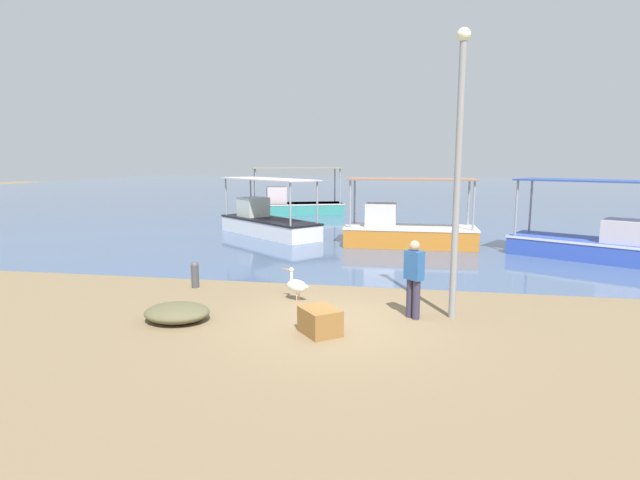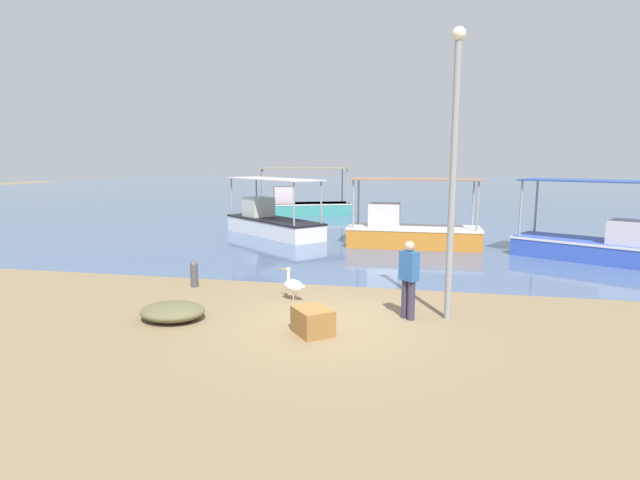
{
  "view_description": "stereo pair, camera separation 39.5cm",
  "coord_description": "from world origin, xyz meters",
  "px_view_note": "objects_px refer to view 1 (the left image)",
  "views": [
    {
      "loc": [
        1.46,
        -10.01,
        3.36
      ],
      "look_at": [
        -1.15,
        4.39,
        1.01
      ],
      "focal_mm": 28.0,
      "sensor_mm": 36.0,
      "label": 1
    },
    {
      "loc": [
        1.85,
        -9.93,
        3.36
      ],
      "look_at": [
        -1.15,
        4.39,
        1.01
      ],
      "focal_mm": 28.0,
      "sensor_mm": 36.0,
      "label": 2
    }
  ],
  "objects_px": {
    "pelican": "(297,285)",
    "mooring_bollard": "(195,274)",
    "net_pile": "(177,312)",
    "fishing_boat_near_right": "(294,204)",
    "lamp_post": "(458,161)",
    "fishing_boat_center": "(593,242)",
    "fisherman_standing": "(414,277)",
    "fishing_boat_near_left": "(267,221)",
    "cargo_crate": "(320,321)",
    "fishing_boat_outer": "(406,230)"
  },
  "relations": [
    {
      "from": "pelican",
      "to": "mooring_bollard",
      "type": "bearing_deg",
      "value": 166.01
    },
    {
      "from": "net_pile",
      "to": "pelican",
      "type": "bearing_deg",
      "value": 42.43
    },
    {
      "from": "fishing_boat_near_right",
      "to": "lamp_post",
      "type": "height_order",
      "value": "lamp_post"
    },
    {
      "from": "fishing_boat_center",
      "to": "net_pile",
      "type": "height_order",
      "value": "fishing_boat_center"
    },
    {
      "from": "fishing_boat_center",
      "to": "fisherman_standing",
      "type": "distance_m",
      "value": 9.81
    },
    {
      "from": "lamp_post",
      "to": "fishing_boat_near_right",
      "type": "bearing_deg",
      "value": 112.54
    },
    {
      "from": "mooring_bollard",
      "to": "fishing_boat_near_left",
      "type": "bearing_deg",
      "value": 94.65
    },
    {
      "from": "net_pile",
      "to": "cargo_crate",
      "type": "bearing_deg",
      "value": -4.47
    },
    {
      "from": "pelican",
      "to": "net_pile",
      "type": "bearing_deg",
      "value": -137.57
    },
    {
      "from": "fishing_boat_near_right",
      "to": "fishing_boat_outer",
      "type": "relative_size",
      "value": 1.17
    },
    {
      "from": "fisherman_standing",
      "to": "cargo_crate",
      "type": "distance_m",
      "value": 2.32
    },
    {
      "from": "fisherman_standing",
      "to": "cargo_crate",
      "type": "relative_size",
      "value": 2.17
    },
    {
      "from": "fishing_boat_near_right",
      "to": "fishing_boat_center",
      "type": "bearing_deg",
      "value": -41.8
    },
    {
      "from": "fisherman_standing",
      "to": "fishing_boat_near_left",
      "type": "bearing_deg",
      "value": 120.39
    },
    {
      "from": "cargo_crate",
      "to": "lamp_post",
      "type": "bearing_deg",
      "value": 30.02
    },
    {
      "from": "lamp_post",
      "to": "fishing_boat_near_left",
      "type": "bearing_deg",
      "value": 123.95
    },
    {
      "from": "fishing_boat_center",
      "to": "fishing_boat_outer",
      "type": "height_order",
      "value": "fishing_boat_center"
    },
    {
      "from": "net_pile",
      "to": "cargo_crate",
      "type": "height_order",
      "value": "cargo_crate"
    },
    {
      "from": "fisherman_standing",
      "to": "pelican",
      "type": "bearing_deg",
      "value": 162.41
    },
    {
      "from": "fishing_boat_near_left",
      "to": "net_pile",
      "type": "distance_m",
      "value": 12.22
    },
    {
      "from": "fishing_boat_outer",
      "to": "net_pile",
      "type": "relative_size",
      "value": 3.68
    },
    {
      "from": "fishing_boat_near_right",
      "to": "fishing_boat_near_left",
      "type": "xyz_separation_m",
      "value": [
        0.75,
        -8.56,
        -0.03
      ]
    },
    {
      "from": "fishing_boat_near_right",
      "to": "fishing_boat_center",
      "type": "xyz_separation_m",
      "value": [
        13.3,
        -11.89,
        -0.05
      ]
    },
    {
      "from": "fishing_boat_center",
      "to": "pelican",
      "type": "relative_size",
      "value": 6.55
    },
    {
      "from": "fishing_boat_outer",
      "to": "cargo_crate",
      "type": "distance_m",
      "value": 10.63
    },
    {
      "from": "pelican",
      "to": "net_pile",
      "type": "xyz_separation_m",
      "value": [
        -2.14,
        -1.96,
        -0.19
      ]
    },
    {
      "from": "fishing_boat_center",
      "to": "fishing_boat_near_left",
      "type": "height_order",
      "value": "fishing_boat_center"
    },
    {
      "from": "fishing_boat_near_right",
      "to": "fishing_boat_outer",
      "type": "height_order",
      "value": "fishing_boat_near_right"
    },
    {
      "from": "fishing_boat_near_right",
      "to": "fishing_boat_near_left",
      "type": "distance_m",
      "value": 8.59
    },
    {
      "from": "pelican",
      "to": "cargo_crate",
      "type": "xyz_separation_m",
      "value": [
        0.97,
        -2.2,
        -0.12
      ]
    },
    {
      "from": "fishing_boat_near_left",
      "to": "fishing_boat_outer",
      "type": "relative_size",
      "value": 1.07
    },
    {
      "from": "fisherman_standing",
      "to": "net_pile",
      "type": "xyz_separation_m",
      "value": [
        -4.9,
        -1.08,
        -0.73
      ]
    },
    {
      "from": "fishing_boat_near_right",
      "to": "fisherman_standing",
      "type": "bearing_deg",
      "value": -69.76
    },
    {
      "from": "cargo_crate",
      "to": "fishing_boat_center",
      "type": "bearing_deg",
      "value": 48.91
    },
    {
      "from": "fishing_boat_outer",
      "to": "fisherman_standing",
      "type": "distance_m",
      "value": 9.2
    },
    {
      "from": "lamp_post",
      "to": "cargo_crate",
      "type": "distance_m",
      "value": 4.32
    },
    {
      "from": "fishing_boat_near_right",
      "to": "net_pile",
      "type": "relative_size",
      "value": 4.3
    },
    {
      "from": "fishing_boat_center",
      "to": "net_pile",
      "type": "relative_size",
      "value": 3.77
    },
    {
      "from": "fishing_boat_center",
      "to": "lamp_post",
      "type": "relative_size",
      "value": 0.88
    },
    {
      "from": "fishing_boat_near_right",
      "to": "cargo_crate",
      "type": "xyz_separation_m",
      "value": [
        5.43,
        -20.91,
        -0.39
      ]
    },
    {
      "from": "fishing_boat_outer",
      "to": "fishing_boat_near_right",
      "type": "bearing_deg",
      "value": 123.81
    },
    {
      "from": "fisherman_standing",
      "to": "net_pile",
      "type": "relative_size",
      "value": 1.22
    },
    {
      "from": "pelican",
      "to": "net_pile",
      "type": "distance_m",
      "value": 2.91
    },
    {
      "from": "fishing_boat_outer",
      "to": "net_pile",
      "type": "distance_m",
      "value": 11.28
    },
    {
      "from": "fishing_boat_near_right",
      "to": "fisherman_standing",
      "type": "distance_m",
      "value": 20.88
    },
    {
      "from": "fishing_boat_outer",
      "to": "mooring_bollard",
      "type": "bearing_deg",
      "value": -125.7
    },
    {
      "from": "fishing_boat_near_right",
      "to": "pelican",
      "type": "height_order",
      "value": "fishing_boat_near_right"
    },
    {
      "from": "fishing_boat_outer",
      "to": "fisherman_standing",
      "type": "bearing_deg",
      "value": -88.4
    },
    {
      "from": "net_pile",
      "to": "lamp_post",
      "type": "bearing_deg",
      "value": 12.49
    },
    {
      "from": "fishing_boat_near_left",
      "to": "fisherman_standing",
      "type": "bearing_deg",
      "value": -59.61
    }
  ]
}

